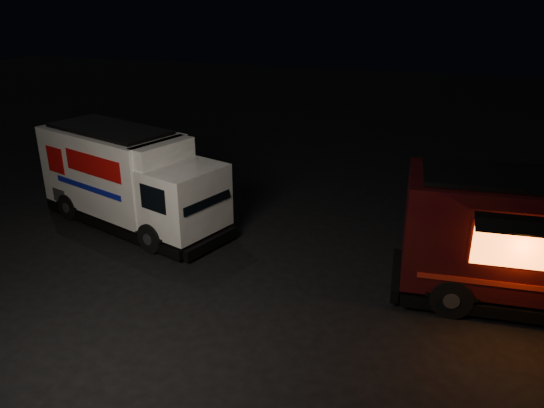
% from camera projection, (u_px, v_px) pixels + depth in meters
% --- Properties ---
extents(ground, '(80.00, 80.00, 0.00)m').
position_uv_depth(ground, '(222.00, 295.00, 12.65)').
color(ground, black).
rests_on(ground, ground).
extents(white_truck, '(6.87, 4.21, 2.95)m').
position_uv_depth(white_truck, '(132.00, 179.00, 15.95)').
color(white_truck, white).
rests_on(white_truck, ground).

